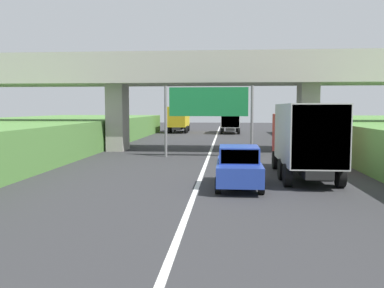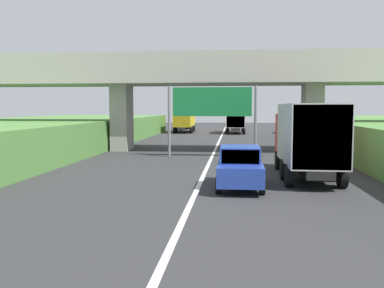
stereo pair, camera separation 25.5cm
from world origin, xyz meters
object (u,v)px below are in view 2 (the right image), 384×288
object	(u,v)px
overhead_highway_sign	(212,106)
car_blue	(240,167)
truck_yellow	(185,118)
truck_red	(307,137)
truck_green	(236,118)

from	to	relation	value
overhead_highway_sign	car_blue	size ratio (longest dim) A/B	1.43
truck_yellow	car_blue	distance (m)	39.27
truck_yellow	car_blue	bearing A→B (deg)	-79.91
overhead_highway_sign	car_blue	bearing A→B (deg)	-80.78
overhead_highway_sign	truck_yellow	world-z (taller)	overhead_highway_sign
truck_yellow	truck_red	bearing A→B (deg)	-74.51
truck_green	truck_yellow	bearing A→B (deg)	169.59
truck_yellow	truck_green	world-z (taller)	same
truck_red	truck_yellow	bearing A→B (deg)	105.49
overhead_highway_sign	truck_red	world-z (taller)	overhead_highway_sign
truck_green	car_blue	size ratio (longest dim) A/B	1.78
truck_red	car_blue	world-z (taller)	truck_red
overhead_highway_sign	truck_green	world-z (taller)	overhead_highway_sign
truck_yellow	overhead_highway_sign	bearing A→B (deg)	-79.58
overhead_highway_sign	truck_yellow	xyz separation A→B (m)	(-5.17, 28.12, -1.48)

